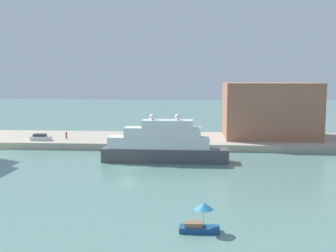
{
  "coord_description": "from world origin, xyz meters",
  "views": [
    {
      "loc": [
        11.29,
        -65.19,
        15.17
      ],
      "look_at": [
        6.31,
        6.0,
        6.43
      ],
      "focal_mm": 43.46,
      "sensor_mm": 36.0,
      "label": 1
    }
  ],
  "objects": [
    {
      "name": "small_motorboat",
      "position": [
        11.76,
        -26.81,
        1.25
      ],
      "size": [
        3.93,
        1.9,
        2.99
      ],
      "color": "navy",
      "rests_on": "ground"
    },
    {
      "name": "person_figure",
      "position": [
        -17.5,
        22.34,
        2.14
      ],
      "size": [
        0.36,
        0.36,
        1.6
      ],
      "color": "maroon",
      "rests_on": "quay_dock"
    },
    {
      "name": "parked_car",
      "position": [
        -22.3,
        19.62,
        2.02
      ],
      "size": [
        4.29,
        1.77,
        1.41
      ],
      "color": "silver",
      "rests_on": "quay_dock"
    },
    {
      "name": "ground",
      "position": [
        0.0,
        0.0,
        0.0
      ],
      "size": [
        400.0,
        400.0,
        0.0
      ],
      "primitive_type": "plane",
      "color": "slate"
    },
    {
      "name": "quay_dock",
      "position": [
        0.0,
        25.67,
        0.7
      ],
      "size": [
        110.0,
        19.35,
        1.41
      ],
      "primitive_type": "cube",
      "color": "#ADA38E",
      "rests_on": "ground"
    },
    {
      "name": "harbor_building",
      "position": [
        27.89,
        28.48,
        7.57
      ],
      "size": [
        20.31,
        15.99,
        12.32
      ],
      "primitive_type": "cube",
      "color": "#9E664C",
      "rests_on": "quay_dock"
    },
    {
      "name": "large_yacht",
      "position": [
        5.42,
        6.0,
        3.01
      ],
      "size": [
        22.44,
        3.8,
        10.18
      ],
      "color": "#4C4C51",
      "rests_on": "ground"
    },
    {
      "name": "mooring_bollard",
      "position": [
        2.43,
        17.29,
        1.76
      ],
      "size": [
        0.52,
        0.52,
        0.7
      ],
      "primitive_type": "cylinder",
      "color": "black",
      "rests_on": "quay_dock"
    }
  ]
}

